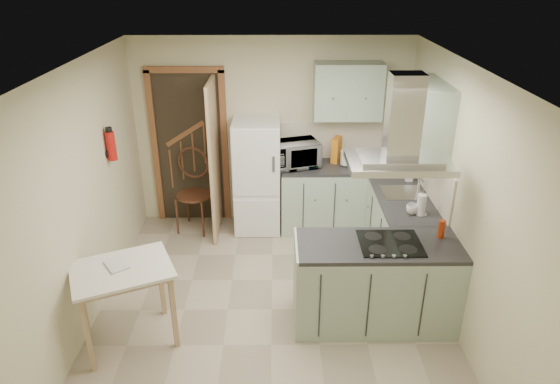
{
  "coord_description": "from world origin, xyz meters",
  "views": [
    {
      "loc": [
        0.05,
        -4.23,
        3.32
      ],
      "look_at": [
        0.09,
        0.45,
        1.15
      ],
      "focal_mm": 32.0,
      "sensor_mm": 36.0,
      "label": 1
    }
  ],
  "objects_px": {
    "extractor_hood": "(399,163)",
    "microwave": "(294,154)",
    "peninsula": "(376,283)",
    "drop_leaf_table": "(127,305)",
    "fridge": "(257,176)",
    "bentwood_chair": "(194,195)"
  },
  "relations": [
    {
      "from": "fridge",
      "to": "bentwood_chair",
      "type": "distance_m",
      "value": 0.88
    },
    {
      "from": "extractor_hood",
      "to": "bentwood_chair",
      "type": "height_order",
      "value": "extractor_hood"
    },
    {
      "from": "bentwood_chair",
      "to": "microwave",
      "type": "distance_m",
      "value": 1.44
    },
    {
      "from": "drop_leaf_table",
      "to": "bentwood_chair",
      "type": "distance_m",
      "value": 2.21
    },
    {
      "from": "extractor_hood",
      "to": "bentwood_chair",
      "type": "distance_m",
      "value": 3.14
    },
    {
      "from": "peninsula",
      "to": "drop_leaf_table",
      "type": "distance_m",
      "value": 2.39
    },
    {
      "from": "drop_leaf_table",
      "to": "fridge",
      "type": "bearing_deg",
      "value": 38.89
    },
    {
      "from": "fridge",
      "to": "peninsula",
      "type": "xyz_separation_m",
      "value": [
        1.22,
        -1.98,
        -0.3
      ]
    },
    {
      "from": "fridge",
      "to": "peninsula",
      "type": "distance_m",
      "value": 2.35
    },
    {
      "from": "extractor_hood",
      "to": "microwave",
      "type": "xyz_separation_m",
      "value": [
        -0.84,
        1.96,
        -0.65
      ]
    },
    {
      "from": "peninsula",
      "to": "bentwood_chair",
      "type": "xyz_separation_m",
      "value": [
        -2.07,
        1.92,
        0.06
      ]
    },
    {
      "from": "peninsula",
      "to": "fridge",
      "type": "bearing_deg",
      "value": 121.74
    },
    {
      "from": "extractor_hood",
      "to": "drop_leaf_table",
      "type": "bearing_deg",
      "value": -173.84
    },
    {
      "from": "fridge",
      "to": "bentwood_chair",
      "type": "height_order",
      "value": "fridge"
    },
    {
      "from": "extractor_hood",
      "to": "microwave",
      "type": "height_order",
      "value": "extractor_hood"
    },
    {
      "from": "extractor_hood",
      "to": "drop_leaf_table",
      "type": "relative_size",
      "value": 1.03
    },
    {
      "from": "peninsula",
      "to": "bentwood_chair",
      "type": "bearing_deg",
      "value": 137.04
    },
    {
      "from": "fridge",
      "to": "drop_leaf_table",
      "type": "relative_size",
      "value": 1.72
    },
    {
      "from": "fridge",
      "to": "microwave",
      "type": "height_order",
      "value": "fridge"
    },
    {
      "from": "peninsula",
      "to": "microwave",
      "type": "height_order",
      "value": "microwave"
    },
    {
      "from": "peninsula",
      "to": "microwave",
      "type": "xyz_separation_m",
      "value": [
        -0.74,
        1.96,
        0.62
      ]
    },
    {
      "from": "microwave",
      "to": "drop_leaf_table",
      "type": "bearing_deg",
      "value": -142.75
    }
  ]
}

